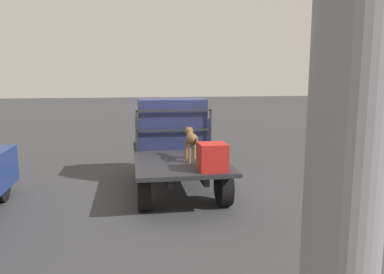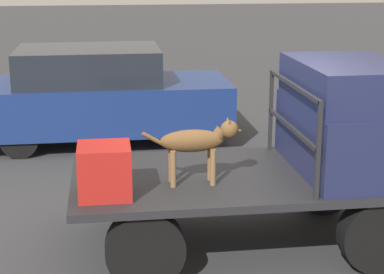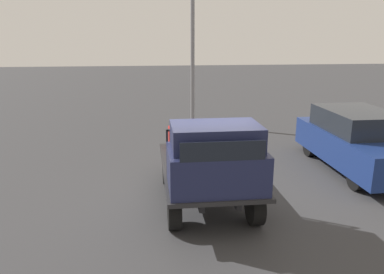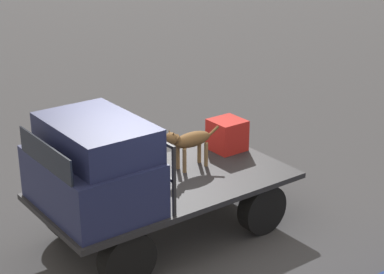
{
  "view_description": "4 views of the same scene",
  "coord_description": "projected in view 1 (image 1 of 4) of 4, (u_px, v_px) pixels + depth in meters",
  "views": [
    {
      "loc": [
        -8.1,
        1.01,
        2.53
      ],
      "look_at": [
        -0.63,
        -0.24,
        1.31
      ],
      "focal_mm": 35.0,
      "sensor_mm": 36.0,
      "label": 1
    },
    {
      "loc": [
        -1.49,
        -6.37,
        3.02
      ],
      "look_at": [
        -0.63,
        -0.24,
        1.31
      ],
      "focal_mm": 60.0,
      "sensor_mm": 36.0,
      "label": 2
    },
    {
      "loc": [
        7.61,
        -1.2,
        3.55
      ],
      "look_at": [
        -0.63,
        -0.24,
        1.31
      ],
      "focal_mm": 35.0,
      "sensor_mm": 36.0,
      "label": 3
    },
    {
      "loc": [
        4.69,
        6.9,
        4.75
      ],
      "look_at": [
        -0.63,
        -0.24,
        1.31
      ],
      "focal_mm": 60.0,
      "sensor_mm": 36.0,
      "label": 4
    }
  ],
  "objects": [
    {
      "name": "ground_plane",
      "position": [
        177.0,
        190.0,
        8.45
      ],
      "size": [
        80.0,
        80.0,
        0.0
      ],
      "primitive_type": "plane",
      "color": "#38383A"
    },
    {
      "name": "flatbed_truck",
      "position": [
        177.0,
        165.0,
        8.36
      ],
      "size": [
        3.72,
        1.89,
        0.82
      ],
      "color": "black",
      "rests_on": "ground"
    },
    {
      "name": "truck_cab",
      "position": [
        171.0,
        123.0,
        9.35
      ],
      "size": [
        1.27,
        1.77,
        1.18
      ],
      "color": "#1E2347",
      "rests_on": "flatbed_truck"
    },
    {
      "name": "truck_headboard",
      "position": [
        174.0,
        124.0,
        8.68
      ],
      "size": [
        0.04,
        1.77,
        0.96
      ],
      "color": "#232326",
      "rests_on": "flatbed_truck"
    },
    {
      "name": "dog",
      "position": [
        191.0,
        139.0,
        7.74
      ],
      "size": [
        1.02,
        0.23,
        0.68
      ],
      "rotation": [
        0.0,
        0.0,
        -0.19
      ],
      "color": "brown",
      "rests_on": "flatbed_truck"
    },
    {
      "name": "cargo_crate",
      "position": [
        213.0,
        157.0,
        6.89
      ],
      "size": [
        0.5,
        0.5,
        0.5
      ],
      "color": "#AD1E19",
      "rests_on": "flatbed_truck"
    }
  ]
}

